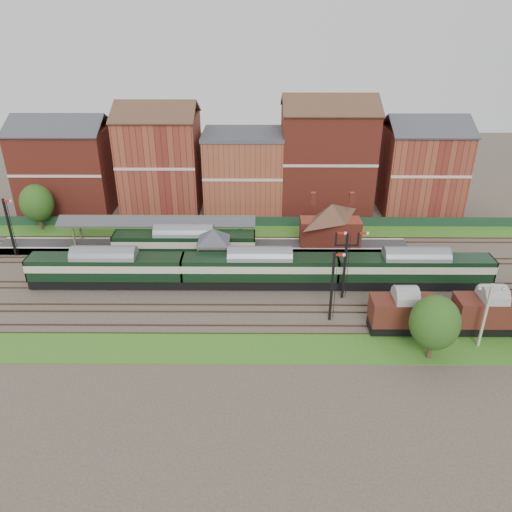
{
  "coord_description": "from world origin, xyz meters",
  "views": [
    {
      "loc": [
        2.46,
        -51.35,
        29.93
      ],
      "look_at": [
        2.13,
        2.0,
        3.0
      ],
      "focal_mm": 35.0,
      "sensor_mm": 36.0,
      "label": 1
    }
  ],
  "objects_px": {
    "semaphore_bracket": "(345,261)",
    "dmu_train": "(260,268)",
    "platform_railcar": "(185,244)",
    "goods_van_a": "(403,312)",
    "signal_box": "(214,250)"
  },
  "relations": [
    {
      "from": "semaphore_bracket",
      "to": "goods_van_a",
      "type": "relative_size",
      "value": 1.24
    },
    {
      "from": "semaphore_bracket",
      "to": "dmu_train",
      "type": "relative_size",
      "value": 0.15
    },
    {
      "from": "semaphore_bracket",
      "to": "dmu_train",
      "type": "height_order",
      "value": "semaphore_bracket"
    },
    {
      "from": "semaphore_bracket",
      "to": "platform_railcar",
      "type": "bearing_deg",
      "value": 154.78
    },
    {
      "from": "semaphore_bracket",
      "to": "goods_van_a",
      "type": "distance_m",
      "value": 8.54
    },
    {
      "from": "dmu_train",
      "to": "platform_railcar",
      "type": "height_order",
      "value": "platform_railcar"
    },
    {
      "from": "dmu_train",
      "to": "goods_van_a",
      "type": "relative_size",
      "value": 8.22
    },
    {
      "from": "semaphore_bracket",
      "to": "dmu_train",
      "type": "distance_m",
      "value": 10.02
    },
    {
      "from": "semaphore_bracket",
      "to": "signal_box",
      "type": "bearing_deg",
      "value": 159.08
    },
    {
      "from": "signal_box",
      "to": "semaphore_bracket",
      "type": "relative_size",
      "value": 0.73
    },
    {
      "from": "dmu_train",
      "to": "signal_box",
      "type": "bearing_deg",
      "value": 149.82
    },
    {
      "from": "signal_box",
      "to": "platform_railcar",
      "type": "height_order",
      "value": "signal_box"
    },
    {
      "from": "platform_railcar",
      "to": "goods_van_a",
      "type": "relative_size",
      "value": 2.76
    },
    {
      "from": "dmu_train",
      "to": "platform_railcar",
      "type": "relative_size",
      "value": 2.98
    },
    {
      "from": "dmu_train",
      "to": "goods_van_a",
      "type": "bearing_deg",
      "value": -31.92
    }
  ]
}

